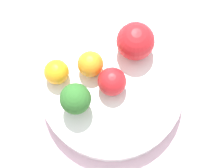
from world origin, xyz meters
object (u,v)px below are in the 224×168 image
bowl (112,89)px  apple_green (135,41)px  broccoli (76,99)px  orange_back (57,72)px  orange_front (90,64)px  apple_red (115,82)px

bowl → apple_green: size_ratio=3.80×
bowl → broccoli: 0.08m
orange_back → broccoli: bearing=174.1°
bowl → orange_back: bearing=39.1°
bowl → orange_front: bearing=8.8°
broccoli → apple_red: bearing=-102.8°
orange_front → orange_back: orange_front is taller
broccoli → apple_green: (0.01, -0.13, -0.00)m
broccoli → apple_green: 0.13m
orange_front → orange_back: size_ratio=1.05×
orange_front → orange_back: bearing=63.8°
bowl → apple_green: bearing=-69.9°
bowl → apple_red: (-0.00, -0.00, 0.04)m
bowl → orange_back: orange_back is taller
apple_green → orange_front: bearing=76.0°
orange_front → apple_red: bearing=-169.1°
apple_red → orange_front: apple_red is taller
apple_red → orange_front: bearing=10.9°
broccoli → orange_back: bearing=-5.9°
broccoli → orange_front: bearing=-58.4°
apple_red → orange_back: (0.07, 0.06, -0.00)m
broccoli → apple_red: (-0.01, -0.06, -0.01)m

